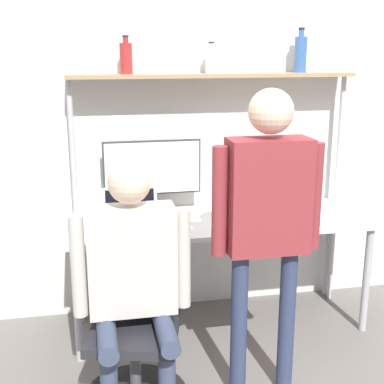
{
  "coord_description": "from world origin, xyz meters",
  "views": [
    {
      "loc": [
        -0.85,
        -2.94,
        1.87
      ],
      "look_at": [
        -0.3,
        -0.2,
        1.12
      ],
      "focal_mm": 50.0,
      "sensor_mm": 36.0,
      "label": 1
    }
  ],
  "objects_px": {
    "office_chair": "(136,354)",
    "person_standing": "(267,207)",
    "monitor": "(152,172)",
    "cell_phone": "(175,229)",
    "bottle_blue": "(300,54)",
    "person_seated": "(132,269)",
    "bottle_red": "(126,58)",
    "bottle_clear": "(211,60)",
    "laptop": "(131,218)"
  },
  "relations": [
    {
      "from": "person_seated",
      "to": "bottle_clear",
      "type": "bearing_deg",
      "value": 57.22
    },
    {
      "from": "office_chair",
      "to": "person_seated",
      "type": "relative_size",
      "value": 0.67
    },
    {
      "from": "office_chair",
      "to": "bottle_clear",
      "type": "xyz_separation_m",
      "value": [
        0.63,
        0.95,
        1.53
      ]
    },
    {
      "from": "person_standing",
      "to": "bottle_blue",
      "type": "distance_m",
      "value": 1.38
    },
    {
      "from": "laptop",
      "to": "cell_phone",
      "type": "bearing_deg",
      "value": -16.2
    },
    {
      "from": "monitor",
      "to": "office_chair",
      "type": "height_order",
      "value": "monitor"
    },
    {
      "from": "bottle_blue",
      "to": "monitor",
      "type": "bearing_deg",
      "value": -179.12
    },
    {
      "from": "laptop",
      "to": "bottle_clear",
      "type": "height_order",
      "value": "bottle_clear"
    },
    {
      "from": "monitor",
      "to": "person_standing",
      "type": "distance_m",
      "value": 1.1
    },
    {
      "from": "cell_phone",
      "to": "bottle_clear",
      "type": "xyz_separation_m",
      "value": [
        0.32,
        0.39,
        1.02
      ]
    },
    {
      "from": "laptop",
      "to": "bottle_red",
      "type": "bearing_deg",
      "value": 85.46
    },
    {
      "from": "person_standing",
      "to": "bottle_blue",
      "type": "height_order",
      "value": "bottle_blue"
    },
    {
      "from": "person_standing",
      "to": "bottle_blue",
      "type": "relative_size",
      "value": 5.71
    },
    {
      "from": "laptop",
      "to": "person_seated",
      "type": "height_order",
      "value": "person_seated"
    },
    {
      "from": "bottle_red",
      "to": "bottle_clear",
      "type": "relative_size",
      "value": 1.19
    },
    {
      "from": "cell_phone",
      "to": "bottle_red",
      "type": "height_order",
      "value": "bottle_red"
    },
    {
      "from": "cell_phone",
      "to": "person_standing",
      "type": "xyz_separation_m",
      "value": [
        0.38,
        -0.63,
        0.31
      ]
    },
    {
      "from": "person_seated",
      "to": "bottle_red",
      "type": "distance_m",
      "value": 1.43
    },
    {
      "from": "person_standing",
      "to": "bottle_blue",
      "type": "bearing_deg",
      "value": 61.15
    },
    {
      "from": "monitor",
      "to": "person_seated",
      "type": "height_order",
      "value": "person_seated"
    },
    {
      "from": "monitor",
      "to": "bottle_blue",
      "type": "distance_m",
      "value": 1.29
    },
    {
      "from": "office_chair",
      "to": "person_standing",
      "type": "xyz_separation_m",
      "value": [
        0.69,
        -0.07,
        0.81
      ]
    },
    {
      "from": "laptop",
      "to": "office_chair",
      "type": "relative_size",
      "value": 0.39
    },
    {
      "from": "office_chair",
      "to": "bottle_red",
      "type": "height_order",
      "value": "bottle_red"
    },
    {
      "from": "cell_phone",
      "to": "office_chair",
      "type": "distance_m",
      "value": 0.82
    },
    {
      "from": "monitor",
      "to": "bottle_blue",
      "type": "bearing_deg",
      "value": 0.88
    },
    {
      "from": "person_seated",
      "to": "person_standing",
      "type": "xyz_separation_m",
      "value": [
        0.7,
        -0.02,
        0.29
      ]
    },
    {
      "from": "cell_phone",
      "to": "bottle_clear",
      "type": "height_order",
      "value": "bottle_clear"
    },
    {
      "from": "laptop",
      "to": "office_chair",
      "type": "xyz_separation_m",
      "value": [
        -0.05,
        -0.64,
        -0.57
      ]
    },
    {
      "from": "bottle_red",
      "to": "bottle_clear",
      "type": "xyz_separation_m",
      "value": [
        0.56,
        0.0,
        -0.02
      ]
    },
    {
      "from": "monitor",
      "to": "office_chair",
      "type": "distance_m",
      "value": 1.24
    },
    {
      "from": "monitor",
      "to": "bottle_red",
      "type": "bearing_deg",
      "value": 174.12
    },
    {
      "from": "office_chair",
      "to": "person_standing",
      "type": "bearing_deg",
      "value": -5.56
    },
    {
      "from": "office_chair",
      "to": "bottle_red",
      "type": "xyz_separation_m",
      "value": [
        0.07,
        0.95,
        1.54
      ]
    },
    {
      "from": "bottle_clear",
      "to": "person_standing",
      "type": "bearing_deg",
      "value": -86.41
    },
    {
      "from": "monitor",
      "to": "person_standing",
      "type": "bearing_deg",
      "value": -64.84
    },
    {
      "from": "person_seated",
      "to": "bottle_red",
      "type": "height_order",
      "value": "bottle_red"
    },
    {
      "from": "cell_phone",
      "to": "bottle_blue",
      "type": "relative_size",
      "value": 0.51
    },
    {
      "from": "office_chair",
      "to": "person_standing",
      "type": "height_order",
      "value": "person_standing"
    },
    {
      "from": "laptop",
      "to": "bottle_red",
      "type": "distance_m",
      "value": 1.02
    },
    {
      "from": "office_chair",
      "to": "monitor",
      "type": "bearing_deg",
      "value": 76.56
    },
    {
      "from": "person_seated",
      "to": "person_standing",
      "type": "bearing_deg",
      "value": -1.94
    },
    {
      "from": "office_chair",
      "to": "cell_phone",
      "type": "bearing_deg",
      "value": 60.93
    },
    {
      "from": "person_standing",
      "to": "bottle_red",
      "type": "xyz_separation_m",
      "value": [
        -0.62,
        1.01,
        0.73
      ]
    },
    {
      "from": "person_seated",
      "to": "office_chair",
      "type": "bearing_deg",
      "value": 77.2
    },
    {
      "from": "person_standing",
      "to": "bottle_clear",
      "type": "height_order",
      "value": "bottle_clear"
    },
    {
      "from": "monitor",
      "to": "bottle_clear",
      "type": "bearing_deg",
      "value": 2.22
    },
    {
      "from": "person_seated",
      "to": "bottle_clear",
      "type": "distance_m",
      "value": 1.55
    },
    {
      "from": "person_seated",
      "to": "bottle_red",
      "type": "bearing_deg",
      "value": 85.41
    },
    {
      "from": "bottle_blue",
      "to": "bottle_clear",
      "type": "bearing_deg",
      "value": 180.0
    }
  ]
}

